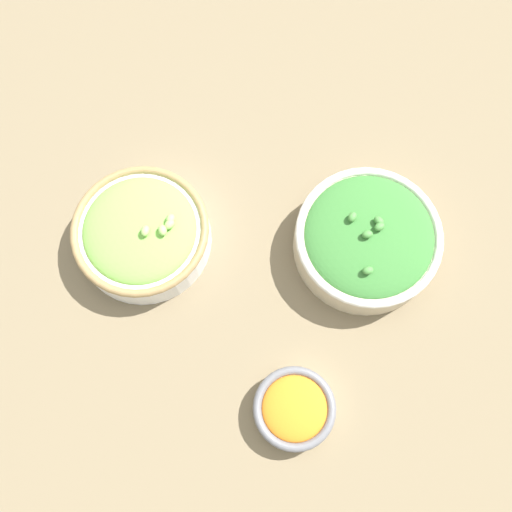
{
  "coord_description": "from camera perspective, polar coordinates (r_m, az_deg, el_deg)",
  "views": [
    {
      "loc": [
        0.13,
        -0.2,
        0.82
      ],
      "look_at": [
        0.0,
        0.0,
        0.03
      ],
      "focal_mm": 40.0,
      "sensor_mm": 36.0,
      "label": 1
    }
  ],
  "objects": [
    {
      "name": "ground_plane",
      "position": [
        0.85,
        -0.0,
        -0.58
      ],
      "size": [
        3.0,
        3.0,
        0.0
      ],
      "primitive_type": "plane",
      "color": "#75664C"
    },
    {
      "name": "bowl_lettuce",
      "position": [
        0.85,
        -11.36,
        2.27
      ],
      "size": [
        0.2,
        0.2,
        0.08
      ],
      "color": "white",
      "rests_on": "ground_plane"
    },
    {
      "name": "bowl_broccoli",
      "position": [
        0.84,
        11.07,
        1.68
      ],
      "size": [
        0.21,
        0.21,
        0.08
      ],
      "color": "beige",
      "rests_on": "ground_plane"
    },
    {
      "name": "bowl_carrots",
      "position": [
        0.8,
        3.83,
        -14.98
      ],
      "size": [
        0.11,
        0.11,
        0.04
      ],
      "color": "silver",
      "rests_on": "ground_plane"
    }
  ]
}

